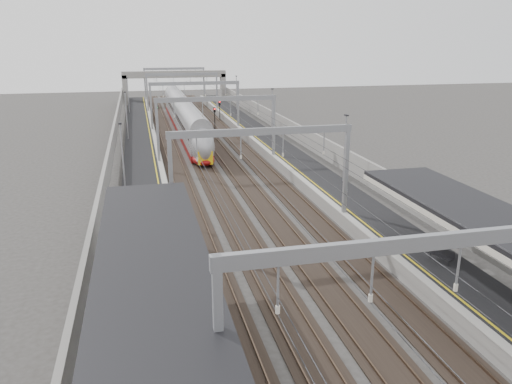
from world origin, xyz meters
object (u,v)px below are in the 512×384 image
overbridge (175,78)px  bench (441,253)px  signal_green (157,112)px  train (185,120)px

overbridge → bench: overbridge is taller
signal_green → bench: bearing=-76.4°
overbridge → signal_green: 31.70m
bench → signal_green: bearing=103.6°
train → bench: (9.86, -50.13, -0.50)m
signal_green → train: bearing=-58.6°
overbridge → bench: 87.82m
train → signal_green: bearing=121.4°
train → bench: train is taller
train → bench: size_ratio=27.90×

